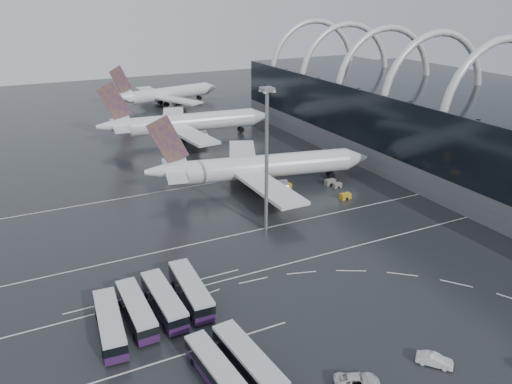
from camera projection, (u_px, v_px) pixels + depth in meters
name	position (u px, v px, depth m)	size (l,w,h in m)	color
ground	(290.00, 257.00, 87.78)	(420.00, 420.00, 0.00)	black
terminal	(463.00, 130.00, 125.57)	(42.00, 160.00, 34.90)	#5B5D60
lane_marking_near	(296.00, 262.00, 86.12)	(120.00, 0.25, 0.01)	silver
lane_marking_mid	(259.00, 230.00, 97.75)	(120.00, 0.25, 0.01)	silver
lane_marking_far	(207.00, 184.00, 121.00)	(120.00, 0.25, 0.01)	silver
bus_bay_line_south	(191.00, 352.00, 64.60)	(28.00, 0.25, 0.01)	silver
bus_bay_line_north	(157.00, 290.00, 77.89)	(28.00, 0.25, 0.01)	silver
airliner_main	(258.00, 167.00, 118.08)	(54.46, 47.04, 18.53)	silver
airliner_gate_b	(184.00, 123.00, 156.65)	(55.38, 49.55, 19.22)	silver
airliner_gate_c	(165.00, 94.00, 202.57)	(49.01, 44.48, 17.57)	silver
bus_row_near_a	(110.00, 323.00, 67.23)	(4.03, 13.54, 3.29)	#2C133B
bus_row_near_b	(136.00, 310.00, 70.27)	(3.20, 12.94, 3.18)	#2C133B
bus_row_near_c	(164.00, 300.00, 72.24)	(3.45, 13.41, 3.28)	#2C133B
bus_row_near_d	(191.00, 290.00, 74.71)	(3.70, 13.85, 3.38)	#2C133B
bus_row_far_b	(216.00, 369.00, 59.31)	(3.79, 12.27, 2.97)	#2C133B
bus_row_far_c	(249.00, 362.00, 60.23)	(4.22, 13.66, 3.31)	#2C133B
van_curve_a	(357.00, 381.00, 58.77)	(2.52, 5.46, 1.52)	silver
van_curve_c	(435.00, 360.00, 62.14)	(1.55, 4.46, 1.47)	silver
floodlight_mast	(267.00, 144.00, 91.32)	(2.13, 2.13, 27.76)	gray
gse_cart_belly_a	(345.00, 196.00, 111.97)	(2.39, 1.41, 1.30)	gold
gse_cart_belly_b	(330.00, 182.00, 120.06)	(2.48, 1.46, 1.35)	slate
gse_cart_belly_d	(337.00, 185.00, 118.51)	(2.01, 1.19, 1.10)	slate
gse_cart_belly_e	(286.00, 186.00, 117.64)	(2.37, 1.40, 1.29)	gold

